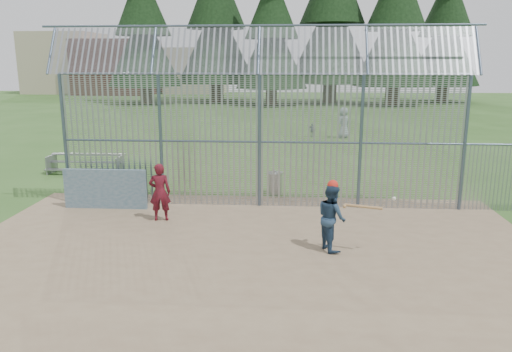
# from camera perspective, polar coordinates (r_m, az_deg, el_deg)

# --- Properties ---
(ground) EXTENTS (120.00, 120.00, 0.00)m
(ground) POSITION_cam_1_polar(r_m,az_deg,el_deg) (12.09, -0.65, -8.17)
(ground) COLOR #2D511E
(ground) RESTS_ON ground
(dirt_infield) EXTENTS (14.00, 10.00, 0.02)m
(dirt_infield) POSITION_cam_1_polar(r_m,az_deg,el_deg) (11.63, -0.85, -9.02)
(dirt_infield) COLOR #756047
(dirt_infield) RESTS_ON ground
(dugout_wall) EXTENTS (2.50, 0.12, 1.20)m
(dugout_wall) POSITION_cam_1_polar(r_m,az_deg,el_deg) (15.63, -16.85, -1.42)
(dugout_wall) COLOR #38566B
(dugout_wall) RESTS_ON dirt_infield
(batter) EXTENTS (0.84, 0.93, 1.58)m
(batter) POSITION_cam_1_polar(r_m,az_deg,el_deg) (11.81, 8.64, -4.68)
(batter) COLOR navy
(batter) RESTS_ON dirt_infield
(onlooker) EXTENTS (0.64, 0.47, 1.62)m
(onlooker) POSITION_cam_1_polar(r_m,az_deg,el_deg) (14.05, -10.93, -1.81)
(onlooker) COLOR maroon
(onlooker) RESTS_ON dirt_infield
(bg_kid_standing) EXTENTS (1.02, 0.98, 1.76)m
(bg_kid_standing) POSITION_cam_1_polar(r_m,az_deg,el_deg) (29.15, 9.98, 6.00)
(bg_kid_standing) COLOR gray
(bg_kid_standing) RESTS_ON ground
(bg_kid_seated) EXTENTS (0.51, 0.37, 0.80)m
(bg_kid_seated) POSITION_cam_1_polar(r_m,az_deg,el_deg) (29.46, 6.44, 5.24)
(bg_kid_seated) COLOR slate
(bg_kid_seated) RESTS_ON ground
(batting_gear) EXTENTS (1.53, 0.43, 0.62)m
(batting_gear) POSITION_cam_1_polar(r_m,az_deg,el_deg) (11.61, 9.64, -1.61)
(batting_gear) COLOR red
(batting_gear) RESTS_ON ground
(trash_can) EXTENTS (0.56, 0.56, 0.82)m
(trash_can) POSITION_cam_1_polar(r_m,az_deg,el_deg) (16.69, 2.14, -0.79)
(trash_can) COLOR #989BA1
(trash_can) RESTS_ON ground
(bleacher) EXTENTS (3.00, 0.95, 0.72)m
(bleacher) POSITION_cam_1_polar(r_m,az_deg,el_deg) (20.89, -18.89, 1.42)
(bleacher) COLOR slate
(bleacher) RESTS_ON ground
(backstop_fence) EXTENTS (20.09, 0.81, 5.30)m
(backstop_fence) POSITION_cam_1_polar(r_m,az_deg,el_deg) (14.83, 7.40, 5.14)
(backstop_fence) COLOR #47566B
(backstop_fence) RESTS_ON ground
(distant_buildings) EXTENTS (26.50, 10.50, 8.00)m
(distant_buildings) POSITION_cam_1_polar(r_m,az_deg,el_deg) (71.89, -16.02, 11.99)
(distant_buildings) COLOR brown
(distant_buildings) RESTS_ON ground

